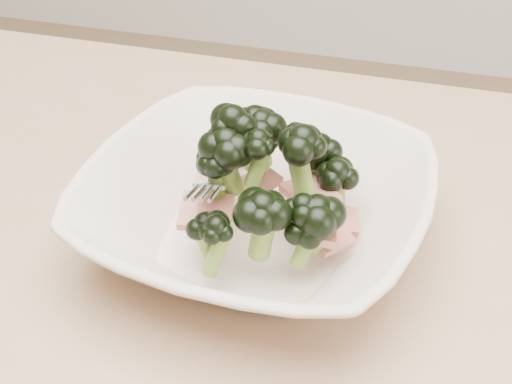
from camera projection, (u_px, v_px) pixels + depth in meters
dining_table at (204, 383)px, 0.60m from camera, size 1.20×0.80×0.75m
broccoli_dish at (258, 202)px, 0.57m from camera, size 0.30×0.30×0.13m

